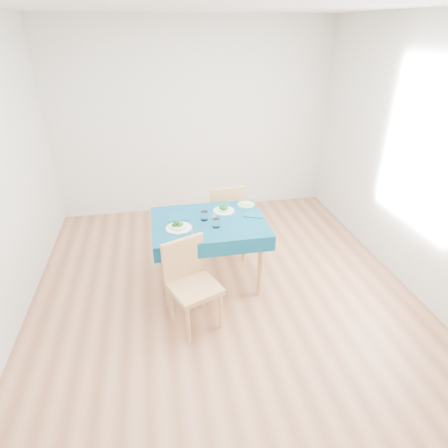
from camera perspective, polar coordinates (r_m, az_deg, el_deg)
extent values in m
cube|color=brown|center=(4.09, 0.00, -10.72)|extent=(4.00, 4.50, 0.02)
cube|color=silver|center=(5.55, -4.56, 15.39)|extent=(4.00, 0.02, 2.70)
cube|color=silver|center=(1.60, 16.59, -21.54)|extent=(4.00, 0.02, 2.70)
cube|color=silver|center=(4.25, 27.84, 8.37)|extent=(0.02, 4.50, 2.70)
cube|color=white|center=(3.20, 0.00, 30.72)|extent=(4.00, 4.50, 0.02)
cube|color=navy|center=(4.07, -2.23, -4.28)|extent=(1.16, 0.88, 0.76)
cube|color=tan|center=(3.42, -4.59, -8.34)|extent=(0.57, 0.59, 1.05)
cube|color=tan|center=(4.75, -0.23, 2.90)|extent=(0.48, 0.52, 1.08)
cube|color=silver|center=(3.75, -8.52, -0.78)|extent=(0.03, 0.18, 0.00)
cube|color=silver|center=(3.71, -4.93, -0.94)|extent=(0.03, 0.19, 0.00)
cube|color=silver|center=(3.96, -1.50, 1.15)|extent=(0.05, 0.18, 0.00)
cube|color=silver|center=(4.04, 4.45, 1.62)|extent=(0.06, 0.22, 0.00)
cube|color=navy|center=(3.95, -6.86, 0.94)|extent=(0.22, 0.16, 0.01)
cube|color=navy|center=(4.00, 4.58, 1.43)|extent=(0.24, 0.21, 0.01)
cylinder|color=white|center=(3.88, -3.03, 1.27)|extent=(0.08, 0.08, 0.10)
cylinder|color=white|center=(3.74, -1.23, 0.16)|extent=(0.07, 0.07, 0.09)
cylinder|color=#AFDF6D|center=(4.24, 3.37, 3.00)|extent=(0.19, 0.19, 0.01)
cube|color=beige|center=(4.23, 3.38, 3.16)|extent=(0.11, 0.11, 0.02)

